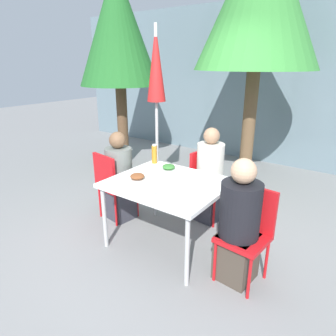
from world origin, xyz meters
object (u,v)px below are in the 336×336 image
object	(u,v)px
drinking_cup	(185,184)
salad_bowl	(147,193)
chair_far	(206,179)
chair_left	(112,182)
bottle	(154,154)
chair_right	(248,227)
tree_behind_left	(118,28)
person_far	(209,178)
person_left	(120,179)
closed_umbrella	(156,78)
person_right	(239,226)

from	to	relation	value
drinking_cup	salad_bowl	distance (m)	0.38
chair_far	drinking_cup	bearing A→B (deg)	21.67
chair_left	chair_far	bearing A→B (deg)	48.12
bottle	chair_left	bearing A→B (deg)	-139.87
chair_right	bottle	xyz separation A→B (m)	(-1.38, 0.40, 0.34)
chair_far	tree_behind_left	distance (m)	3.22
person_far	tree_behind_left	size ratio (longest dim) A/B	0.34
person_far	person_left	bearing A→B (deg)	-49.03
person_far	bottle	xyz separation A→B (m)	(-0.58, -0.35, 0.29)
closed_umbrella	drinking_cup	world-z (taller)	closed_umbrella
chair_far	closed_umbrella	size ratio (longest dim) A/B	0.36
person_far	drinking_cup	size ratio (longest dim) A/B	10.89
chair_far	tree_behind_left	bearing A→B (deg)	-105.26
chair_left	tree_behind_left	world-z (taller)	tree_behind_left
closed_umbrella	bottle	world-z (taller)	closed_umbrella
closed_umbrella	tree_behind_left	xyz separation A→B (m)	(-1.38, 0.71, 0.76)
chair_right	salad_bowl	world-z (taller)	chair_right
chair_left	salad_bowl	xyz separation A→B (m)	(0.94, -0.44, 0.26)
chair_far	closed_umbrella	world-z (taller)	closed_umbrella
chair_left	chair_far	distance (m)	1.18
chair_right	tree_behind_left	size ratio (longest dim) A/B	0.25
person_left	chair_right	distance (m)	1.72
closed_umbrella	drinking_cup	bearing A→B (deg)	-42.99
chair_right	drinking_cup	size ratio (longest dim) A/B	7.97
person_left	drinking_cup	xyz separation A→B (m)	(1.08, -0.19, 0.26)
person_far	chair_right	bearing A→B (deg)	53.68
chair_right	bottle	bearing A→B (deg)	-10.65
bottle	person_right	bearing A→B (deg)	-19.72
person_right	person_far	size ratio (longest dim) A/B	0.98
person_left	bottle	world-z (taller)	person_left
chair_right	closed_umbrella	size ratio (longest dim) A/B	0.36
chair_right	bottle	world-z (taller)	bottle
salad_bowl	person_left	bearing A→B (deg)	149.63
chair_left	person_far	xyz separation A→B (m)	(0.98, 0.69, 0.05)
person_left	chair_far	xyz separation A→B (m)	(0.85, 0.68, -0.02)
person_far	chair_far	bearing A→B (deg)	-121.97
chair_left	chair_far	world-z (taller)	same
bottle	person_far	bearing A→B (deg)	31.35
chair_left	person_far	size ratio (longest dim) A/B	0.73
drinking_cup	person_far	bearing A→B (deg)	100.82
person_left	person_right	xyz separation A→B (m)	(1.66, -0.20, 0.01)
person_far	person_right	bearing A→B (deg)	48.82
salad_bowl	drinking_cup	bearing A→B (deg)	58.35
closed_umbrella	tree_behind_left	size ratio (longest dim) A/B	0.69
person_far	closed_umbrella	world-z (taller)	closed_umbrella
salad_bowl	bottle	bearing A→B (deg)	124.37
chair_right	closed_umbrella	xyz separation A→B (m)	(-1.86, 1.07, 1.19)
chair_far	salad_bowl	xyz separation A→B (m)	(0.03, -1.20, 0.26)
closed_umbrella	bottle	distance (m)	1.18
person_left	tree_behind_left	distance (m)	2.95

